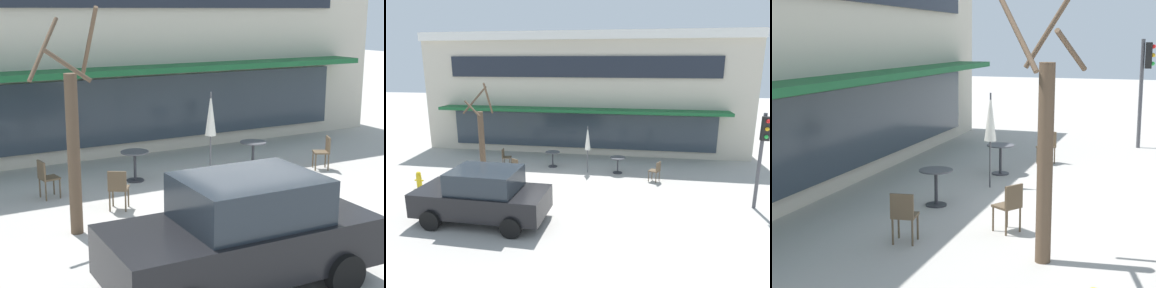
% 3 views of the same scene
% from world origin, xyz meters
% --- Properties ---
extents(ground_plane, '(80.00, 80.00, 0.00)m').
position_xyz_m(ground_plane, '(0.00, 0.00, 0.00)').
color(ground_plane, '#ADA8A0').
extents(building_facade, '(18.11, 9.10, 6.65)m').
position_xyz_m(building_facade, '(0.00, 9.96, 3.32)').
color(building_facade, beige).
rests_on(building_facade, ground).
extents(cafe_table_near_wall, '(0.70, 0.70, 0.76)m').
position_xyz_m(cafe_table_near_wall, '(-0.94, 3.47, 0.52)').
color(cafe_table_near_wall, '#333338').
rests_on(cafe_table_near_wall, ground).
extents(cafe_table_streetside, '(0.70, 0.70, 0.76)m').
position_xyz_m(cafe_table_streetside, '(2.27, 2.98, 0.52)').
color(cafe_table_streetside, '#333338').
rests_on(cafe_table_streetside, ground).
extents(patio_umbrella_green_folded, '(0.28, 0.28, 2.20)m').
position_xyz_m(patio_umbrella_green_folded, '(0.88, 2.85, 1.63)').
color(patio_umbrella_green_folded, '#4C4C51').
rests_on(patio_umbrella_green_folded, ground).
extents(cafe_chair_0, '(0.55, 0.55, 0.89)m').
position_xyz_m(cafe_chair_0, '(-2.11, 1.59, 0.53)').
color(cafe_chair_0, brown).
rests_on(cafe_chair_0, ground).
extents(cafe_chair_1, '(0.45, 0.45, 0.89)m').
position_xyz_m(cafe_chair_1, '(-3.25, 3.12, 0.53)').
color(cafe_chair_1, brown).
rests_on(cafe_chair_1, ground).
extents(cafe_chair_2, '(0.54, 0.54, 0.89)m').
position_xyz_m(cafe_chair_2, '(3.96, 2.10, 0.53)').
color(cafe_chair_2, brown).
rests_on(cafe_chair_2, ground).
extents(parked_sedan, '(4.24, 2.10, 1.76)m').
position_xyz_m(parked_sedan, '(-1.75, -2.65, 0.88)').
color(parked_sedan, black).
rests_on(parked_sedan, ground).
extents(street_tree, '(1.24, 1.34, 4.26)m').
position_xyz_m(street_tree, '(-3.30, 0.76, 1.78)').
color(street_tree, brown).
rests_on(street_tree, ground).
extents(traffic_light_pole, '(0.26, 0.44, 3.40)m').
position_xyz_m(traffic_light_pole, '(7.26, -0.25, 2.30)').
color(traffic_light_pole, '#47474C').
rests_on(traffic_light_pole, ground).
extents(fire_hydrant, '(0.36, 0.20, 0.71)m').
position_xyz_m(fire_hydrant, '(-5.65, -0.29, 0.35)').
color(fire_hydrant, gold).
rests_on(fire_hydrant, ground).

